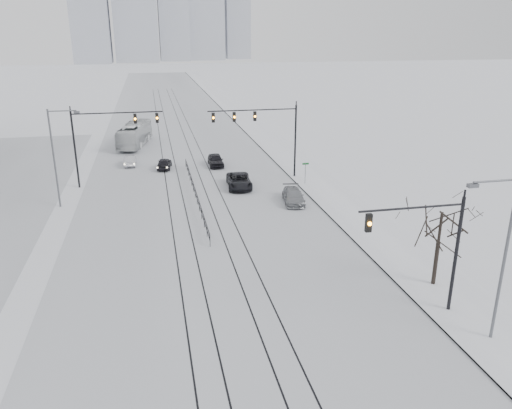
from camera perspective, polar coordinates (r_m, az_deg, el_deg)
name	(u,v)px	position (r m, az deg, el deg)	size (l,w,h in m)	color
road	(177,137)	(78.08, -9.02, 7.58)	(22.00, 260.00, 0.02)	silver
sidewalk_east	(263,133)	(79.86, 0.77, 8.12)	(5.00, 260.00, 0.16)	white
curb	(248,134)	(79.37, -0.97, 8.03)	(0.10, 260.00, 0.12)	gray
tram_rails	(187,171)	(58.63, -7.87, 3.80)	(5.30, 180.00, 0.01)	black
skyline	(159,1)	(290.62, -10.98, 21.85)	(96.00, 48.00, 72.00)	#A8ADB9
traffic_mast_near	(432,241)	(28.85, 19.44, -4.00)	(6.10, 0.37, 7.00)	black
traffic_mast_ne	(265,127)	(53.68, 1.09, 8.84)	(9.60, 0.37, 8.00)	black
traffic_mast_nw	(104,133)	(53.57, -17.00, 7.79)	(9.10, 0.37, 8.00)	black
street_light_east	(501,250)	(27.43, 26.20, -4.67)	(2.73, 0.25, 9.00)	#595B60
street_light_west	(57,152)	(48.30, -21.83, 5.64)	(2.73, 0.25, 9.00)	#595B60
bare_tree	(441,220)	(32.46, 20.41, -1.68)	(4.40, 4.40, 6.10)	black
median_fence	(195,193)	(48.92, -6.98, 1.35)	(0.06, 24.00, 1.00)	black
street_sign	(305,170)	(52.72, 5.67, 3.93)	(0.70, 0.06, 2.40)	#595B60
sedan_sb_inner	(164,163)	(60.02, -10.44, 4.63)	(1.52, 3.77, 1.28)	black
sedan_sb_outer	(130,160)	(62.45, -14.19, 4.90)	(1.30, 3.73, 1.23)	#BABCC3
sedan_nb_front	(239,181)	(51.77, -1.95, 2.71)	(2.38, 5.17, 1.44)	black
sedan_nb_right	(293,196)	(47.22, 4.30, 0.94)	(1.83, 4.50, 1.30)	gray
sedan_nb_far	(216,160)	(60.46, -4.64, 5.07)	(1.69, 4.21, 1.43)	black
box_truck	(135,135)	(73.24, -13.69, 7.76)	(2.65, 11.30, 3.15)	silver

